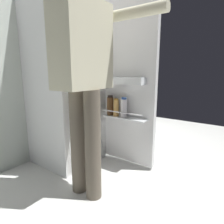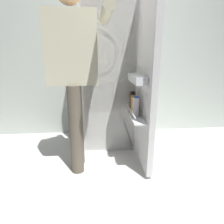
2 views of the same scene
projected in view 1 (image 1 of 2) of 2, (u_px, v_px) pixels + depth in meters
ground_plane at (108, 174)px, 1.85m from camera, size 5.07×5.07×0.00m
kitchen_wall at (42, 47)px, 2.11m from camera, size 4.40×0.10×2.46m
refrigerator at (71, 82)px, 1.98m from camera, size 0.64×1.17×1.73m
person at (84, 64)px, 1.36m from camera, size 0.54×0.75×1.68m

